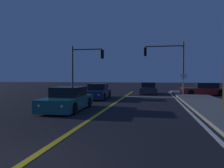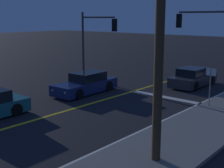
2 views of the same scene
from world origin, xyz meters
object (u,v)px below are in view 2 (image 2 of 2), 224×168
at_px(car_distant_tail_charcoal, 193,78).
at_px(traffic_signal_far_left, 95,36).
at_px(traffic_signal_near_right, 213,36).
at_px(car_following_oncoming_navy, 86,84).
at_px(utility_pole_right, 160,9).
at_px(street_sign_corner, 210,81).

distance_m(car_distant_tail_charcoal, traffic_signal_far_left, 8.00).
xyz_separation_m(car_distant_tail_charcoal, traffic_signal_near_right, (2.10, -1.83, 3.17)).
xyz_separation_m(car_following_oncoming_navy, traffic_signal_far_left, (-2.36, 3.29, 2.93)).
relative_size(traffic_signal_near_right, utility_pole_right, 0.57).
distance_m(traffic_signal_far_left, utility_pole_right, 14.51).
bearing_deg(street_sign_corner, traffic_signal_far_left, 172.04).
xyz_separation_m(utility_pole_right, street_sign_corner, (-1.40, 7.41, -3.59)).
distance_m(car_distant_tail_charcoal, utility_pole_right, 13.70).
height_order(car_following_oncoming_navy, traffic_signal_far_left, traffic_signal_far_left).
xyz_separation_m(car_following_oncoming_navy, utility_pole_right, (9.05, -5.51, 4.55)).
bearing_deg(utility_pole_right, traffic_signal_near_right, 104.30).
height_order(car_following_oncoming_navy, car_distant_tail_charcoal, same).
height_order(car_distant_tail_charcoal, traffic_signal_near_right, traffic_signal_near_right).
distance_m(car_following_oncoming_navy, traffic_signal_near_right, 8.59).
height_order(car_distant_tail_charcoal, street_sign_corner, street_sign_corner).
bearing_deg(traffic_signal_near_right, car_following_oncoming_navy, 36.02).
relative_size(traffic_signal_near_right, street_sign_corner, 2.47).
distance_m(car_distant_tail_charcoal, traffic_signal_near_right, 4.22).
relative_size(car_distant_tail_charcoal, traffic_signal_far_left, 0.83).
relative_size(car_following_oncoming_navy, car_distant_tail_charcoal, 1.09).
xyz_separation_m(car_following_oncoming_navy, street_sign_corner, (7.65, 1.89, 0.95)).
relative_size(car_distant_tail_charcoal, utility_pole_right, 0.44).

